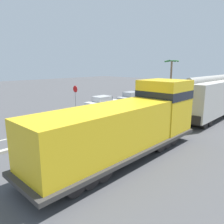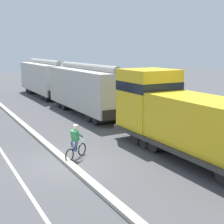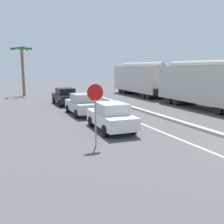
{
  "view_description": "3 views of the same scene",
  "coord_description": "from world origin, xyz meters",
  "px_view_note": "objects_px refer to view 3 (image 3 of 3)",
  "views": [
    {
      "loc": [
        13.29,
        -11.67,
        5.21
      ],
      "look_at": [
        0.22,
        2.02,
        1.09
      ],
      "focal_mm": 35.0,
      "sensor_mm": 36.0,
      "label": 1
    },
    {
      "loc": [
        -4.98,
        -13.32,
        5.37
      ],
      "look_at": [
        3.37,
        1.62,
        1.88
      ],
      "focal_mm": 50.0,
      "sensor_mm": 36.0,
      "label": 2
    },
    {
      "loc": [
        -10.54,
        -7.84,
        3.63
      ],
      "look_at": [
        -4.12,
        7.56,
        0.75
      ],
      "focal_mm": 42.0,
      "sensor_mm": 36.0,
      "label": 3
    }
  ],
  "objects_px": {
    "hopper_car_lead": "(206,85)",
    "palm_tree_near": "(22,58)",
    "hopper_car_middle": "(141,79)",
    "parked_car_silver": "(82,104)",
    "parked_car_white": "(111,117)",
    "parked_car_black": "(65,96)",
    "stop_sign": "(95,103)"
  },
  "relations": [
    {
      "from": "hopper_car_lead",
      "to": "palm_tree_near",
      "type": "relative_size",
      "value": 1.71
    },
    {
      "from": "hopper_car_middle",
      "to": "parked_car_silver",
      "type": "distance_m",
      "value": 14.9
    },
    {
      "from": "hopper_car_middle",
      "to": "parked_car_silver",
      "type": "relative_size",
      "value": 2.52
    },
    {
      "from": "parked_car_silver",
      "to": "palm_tree_near",
      "type": "relative_size",
      "value": 0.68
    },
    {
      "from": "parked_car_white",
      "to": "parked_car_black",
      "type": "distance_m",
      "value": 11.34
    },
    {
      "from": "hopper_car_lead",
      "to": "stop_sign",
      "type": "height_order",
      "value": "hopper_car_lead"
    },
    {
      "from": "hopper_car_lead",
      "to": "palm_tree_near",
      "type": "bearing_deg",
      "value": 128.45
    },
    {
      "from": "parked_car_white",
      "to": "parked_car_black",
      "type": "relative_size",
      "value": 1.0
    },
    {
      "from": "palm_tree_near",
      "to": "parked_car_silver",
      "type": "bearing_deg",
      "value": -79.15
    },
    {
      "from": "hopper_car_lead",
      "to": "stop_sign",
      "type": "distance_m",
      "value": 14.14
    },
    {
      "from": "parked_car_black",
      "to": "palm_tree_near",
      "type": "xyz_separation_m",
      "value": [
        -3.05,
        10.22,
        3.89
      ]
    },
    {
      "from": "parked_car_black",
      "to": "parked_car_silver",
      "type": "bearing_deg",
      "value": -89.69
    },
    {
      "from": "hopper_car_lead",
      "to": "palm_tree_near",
      "type": "xyz_separation_m",
      "value": [
        -13.79,
        17.38,
        2.63
      ]
    },
    {
      "from": "hopper_car_lead",
      "to": "hopper_car_middle",
      "type": "distance_m",
      "value": 11.6
    },
    {
      "from": "hopper_car_middle",
      "to": "palm_tree_near",
      "type": "bearing_deg",
      "value": 157.28
    },
    {
      "from": "parked_car_silver",
      "to": "parked_car_black",
      "type": "height_order",
      "value": "same"
    },
    {
      "from": "hopper_car_lead",
      "to": "parked_car_black",
      "type": "xyz_separation_m",
      "value": [
        -10.75,
        7.15,
        -1.26
      ]
    },
    {
      "from": "palm_tree_near",
      "to": "parked_car_white",
      "type": "bearing_deg",
      "value": -81.61
    },
    {
      "from": "hopper_car_lead",
      "to": "parked_car_black",
      "type": "distance_m",
      "value": 12.97
    },
    {
      "from": "parked_car_silver",
      "to": "stop_sign",
      "type": "relative_size",
      "value": 1.46
    },
    {
      "from": "stop_sign",
      "to": "palm_tree_near",
      "type": "bearing_deg",
      "value": 93.23
    },
    {
      "from": "parked_car_black",
      "to": "palm_tree_near",
      "type": "distance_m",
      "value": 11.35
    },
    {
      "from": "stop_sign",
      "to": "palm_tree_near",
      "type": "height_order",
      "value": "palm_tree_near"
    },
    {
      "from": "hopper_car_lead",
      "to": "stop_sign",
      "type": "xyz_separation_m",
      "value": [
        -12.43,
        -6.74,
        -0.05
      ]
    },
    {
      "from": "parked_car_silver",
      "to": "hopper_car_lead",
      "type": "bearing_deg",
      "value": -7.04
    },
    {
      "from": "parked_car_silver",
      "to": "palm_tree_near",
      "type": "height_order",
      "value": "palm_tree_near"
    },
    {
      "from": "hopper_car_middle",
      "to": "stop_sign",
      "type": "relative_size",
      "value": 3.68
    },
    {
      "from": "parked_car_white",
      "to": "palm_tree_near",
      "type": "bearing_deg",
      "value": 98.39
    },
    {
      "from": "parked_car_silver",
      "to": "parked_car_black",
      "type": "xyz_separation_m",
      "value": [
        -0.03,
        5.83,
        0.0
      ]
    },
    {
      "from": "hopper_car_lead",
      "to": "hopper_car_middle",
      "type": "relative_size",
      "value": 1.0
    },
    {
      "from": "stop_sign",
      "to": "palm_tree_near",
      "type": "relative_size",
      "value": 0.46
    },
    {
      "from": "parked_car_black",
      "to": "hopper_car_lead",
      "type": "bearing_deg",
      "value": -33.64
    }
  ]
}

